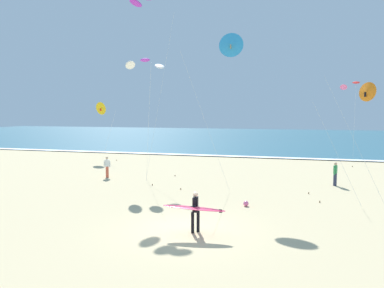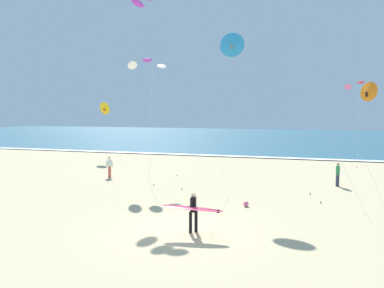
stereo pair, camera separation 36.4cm
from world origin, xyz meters
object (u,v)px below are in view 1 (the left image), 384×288
Objects in this scene: kite_delta_cobalt_close at (231,45)px; bystander_white_top at (107,167)px; kite_arc_scarlet_low at (356,86)px; kite_delta_amber_outer at (366,92)px; kite_arc_violet_mid at (145,64)px; bystander_green_top at (335,174)px; kite_arc_charcoal_near at (144,0)px; surfer_lead at (195,209)px; kite_delta_golden_high at (101,108)px; beach_ball at (246,204)px.

bystander_white_top is at bearing 165.78° from kite_delta_cobalt_close.
kite_arc_scarlet_low reaches higher than kite_delta_amber_outer.
kite_arc_violet_mid is at bearing -141.72° from kite_arc_scarlet_low.
kite_delta_cobalt_close reaches higher than kite_delta_amber_outer.
bystander_green_top is (6.55, 3.68, -8.08)m from kite_delta_cobalt_close.
kite_arc_scarlet_low is at bearing 34.55° from bystander_white_top.
kite_arc_charcoal_near reaches higher than kite_delta_cobalt_close.
surfer_lead is 0.20× the size of kite_arc_charcoal_near.
bystander_green_top is at bearing 4.37° from bystander_white_top.
kite_delta_cobalt_close is 6.07× the size of bystander_white_top.
kite_arc_violet_mid reaches higher than kite_delta_amber_outer.
kite_delta_golden_high is 21.14× the size of beach_ball.
bystander_green_top is (21.53, -7.69, -4.44)m from kite_delta_golden_high.
beach_ball is (16.32, -14.34, -5.11)m from kite_delta_golden_high.
kite_arc_violet_mid is 12.86m from beach_ball.
kite_arc_charcoal_near reaches higher than bystander_green_top.
kite_arc_scarlet_low reaches higher than bystander_green_top.
kite_arc_charcoal_near is at bearing -137.99° from kite_arc_scarlet_low.
kite_delta_cobalt_close is at bearing -14.22° from bystander_white_top.
kite_arc_charcoal_near reaches higher than beach_ball.
kite_delta_golden_high is 3.72× the size of bystander_white_top.
kite_arc_scarlet_low reaches higher than beach_ball.
kite_arc_violet_mid is at bearing -176.44° from bystander_green_top.
kite_arc_scarlet_low is at bearing 42.01° from kite_arc_charcoal_near.
kite_delta_cobalt_close is (6.65, -2.86, 0.51)m from kite_arc_violet_mid.
kite_delta_cobalt_close is at bearing -23.27° from kite_arc_violet_mid.
beach_ball is at bearing -36.13° from kite_arc_violet_mid.
kite_arc_charcoal_near is (-5.90, 9.22, 11.38)m from surfer_lead.
kite_arc_violet_mid reaches higher than beach_ball.
surfer_lead reaches higher than beach_ball.
kite_delta_amber_outer reaches higher than beach_ball.
kite_arc_charcoal_near is at bearing -69.44° from kite_arc_violet_mid.
bystander_white_top is 12.25m from beach_ball.
kite_arc_charcoal_near is 15.14m from kite_delta_amber_outer.
surfer_lead is at bearing -52.31° from kite_delta_golden_high.
kite_delta_cobalt_close is (14.99, -11.37, 3.63)m from kite_delta_golden_high.
kite_arc_violet_mid is at bearing 156.73° from kite_delta_cobalt_close.
kite_arc_charcoal_near is 1.46× the size of kite_arc_violet_mid.
kite_delta_golden_high is 0.76× the size of kite_arc_scarlet_low.
bystander_green_top is at bearing 3.56° from kite_arc_violet_mid.
kite_delta_amber_outer is 7.58m from bystander_green_top.
surfer_lead is 11.01m from kite_delta_cobalt_close.
kite_delta_golden_high is at bearing 134.41° from kite_arc_violet_mid.
kite_arc_charcoal_near is 15.05m from beach_ball.
bystander_white_top reaches higher than beach_ball.
bystander_green_top is (16.19, 1.24, 0.00)m from bystander_white_top.
kite_arc_charcoal_near is 1.98× the size of kite_delta_amber_outer.
kite_delta_cobalt_close is at bearing -121.61° from kite_arc_scarlet_low.
kite_arc_charcoal_near is 21.89m from kite_arc_scarlet_low.
bystander_green_top is (12.68, 2.18, -11.61)m from kite_arc_charcoal_near.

